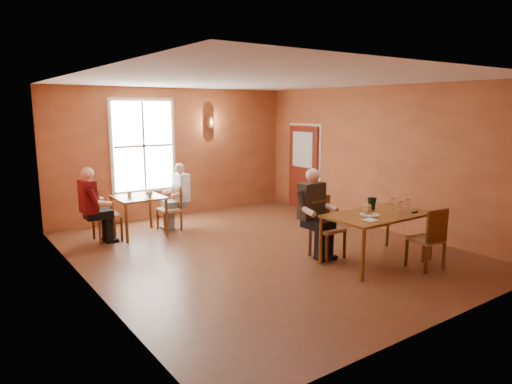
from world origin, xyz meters
TOP-DOWN VIEW (x-y plane):
  - ground at (0.00, 0.00)m, footprint 6.00×7.00m
  - wall_back at (0.00, 3.50)m, footprint 6.00×0.04m
  - wall_front at (0.00, -3.50)m, footprint 6.00×0.04m
  - wall_left at (-3.00, 0.00)m, footprint 0.04×7.00m
  - wall_right at (3.00, 0.00)m, footprint 0.04×7.00m
  - ceiling at (0.00, 0.00)m, footprint 6.00×7.00m
  - window at (-0.80, 3.45)m, footprint 1.36×0.10m
  - door at (2.94, 2.30)m, footprint 0.12×1.04m
  - wall_sconce at (0.90, 3.40)m, footprint 0.16×0.16m
  - main_table at (1.21, -1.57)m, footprint 1.76×0.99m
  - chair_diner_main at (0.71, -0.92)m, footprint 0.46×0.46m
  - diner_main at (0.71, -0.95)m, footprint 0.59×0.59m
  - chair_empty at (1.61, -2.22)m, footprint 0.49×0.49m
  - plate_food at (0.99, -1.58)m, footprint 0.36×0.36m
  - sandwich at (1.05, -1.46)m, footprint 0.12×0.12m
  - goblet_a at (1.67, -1.50)m, footprint 0.10×0.10m
  - goblet_b at (1.84, -1.68)m, footprint 0.10×0.10m
  - goblet_c at (1.55, -1.76)m, footprint 0.11×0.11m
  - menu_stand at (1.34, -1.32)m, footprint 0.14×0.08m
  - knife at (1.19, -1.82)m, footprint 0.22×0.04m
  - napkin at (0.76, -1.79)m, footprint 0.20×0.20m
  - sunglasses at (1.77, -1.87)m, footprint 0.14×0.06m
  - second_table at (-1.40, 2.30)m, footprint 0.90×0.90m
  - chair_diner_white at (-0.75, 2.30)m, footprint 0.41×0.41m
  - diner_white at (-0.72, 2.30)m, footprint 0.54×0.54m
  - chair_diner_maroon at (-2.05, 2.30)m, footprint 0.46×0.46m
  - diner_maroon at (-2.08, 2.30)m, footprint 0.57×0.57m
  - cup_a at (-1.21, 2.19)m, footprint 0.13×0.13m
  - cup_b at (-1.55, 2.41)m, footprint 0.11×0.11m

SIDE VIEW (x-z plane):
  - ground at x=0.00m, z-range -0.01..0.01m
  - second_table at x=-1.40m, z-range 0.00..0.79m
  - main_table at x=1.21m, z-range 0.00..0.82m
  - chair_diner_white at x=-0.75m, z-range 0.00..0.93m
  - chair_empty at x=1.61m, z-range 0.00..1.00m
  - chair_diner_main at x=0.71m, z-range 0.00..1.04m
  - chair_diner_maroon at x=-2.05m, z-range 0.00..1.04m
  - diner_white at x=-0.72m, z-range 0.00..1.34m
  - diner_maroon at x=-2.08m, z-range 0.00..1.42m
  - diner_main at x=0.71m, z-range 0.00..1.47m
  - knife at x=1.19m, z-range 0.82..0.83m
  - napkin at x=0.76m, z-range 0.82..0.83m
  - sunglasses at x=1.77m, z-range 0.82..0.84m
  - cup_b at x=-1.55m, z-range 0.79..0.89m
  - plate_food at x=0.99m, z-range 0.82..0.86m
  - cup_a at x=-1.21m, z-range 0.79..0.90m
  - sandwich at x=1.05m, z-range 0.82..0.95m
  - goblet_b at x=1.84m, z-range 0.82..1.02m
  - goblet_a at x=1.67m, z-range 0.82..1.03m
  - goblet_c at x=1.55m, z-range 0.82..1.04m
  - menu_stand at x=1.34m, z-range 0.82..1.04m
  - door at x=2.94m, z-range 0.00..2.10m
  - wall_back at x=0.00m, z-range 0.00..3.00m
  - wall_front at x=0.00m, z-range 0.00..3.00m
  - wall_left at x=-3.00m, z-range 0.00..3.00m
  - wall_right at x=3.00m, z-range 0.00..3.00m
  - window at x=-0.80m, z-range 0.72..2.68m
  - wall_sconce at x=0.90m, z-range 2.06..2.34m
  - ceiling at x=0.00m, z-range 2.98..3.02m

